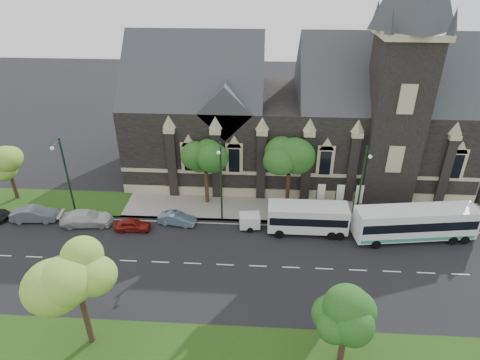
# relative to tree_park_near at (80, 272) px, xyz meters

# --- Properties ---
(ground) EXTENTS (160.00, 160.00, 0.00)m
(ground) POSITION_rel_tree_park_near_xyz_m (11.77, 8.77, -6.42)
(ground) COLOR black
(ground) RESTS_ON ground
(sidewalk) EXTENTS (80.00, 5.00, 0.15)m
(sidewalk) POSITION_rel_tree_park_near_xyz_m (11.77, 18.27, -6.34)
(sidewalk) COLOR gray
(sidewalk) RESTS_ON ground
(museum) EXTENTS (40.00, 17.70, 29.90)m
(museum) POSITION_rel_tree_park_near_xyz_m (16.89, 27.55, 1.75)
(museum) COLOR black
(museum) RESTS_ON ground
(tree_park_near) EXTENTS (4.42, 4.42, 8.56)m
(tree_park_near) POSITION_rel_tree_park_near_xyz_m (0.00, 0.00, 0.00)
(tree_park_near) COLOR black
(tree_park_near) RESTS_ON ground
(tree_park_east) EXTENTS (3.40, 3.40, 6.28)m
(tree_park_east) POSITION_rel_tree_park_near_xyz_m (17.95, -0.55, -1.80)
(tree_park_east) COLOR black
(tree_park_east) RESTS_ON ground
(tree_walk_right) EXTENTS (4.08, 4.08, 7.80)m
(tree_walk_right) POSITION_rel_tree_park_near_xyz_m (14.98, 19.48, -0.60)
(tree_walk_right) COLOR black
(tree_walk_right) RESTS_ON ground
(tree_walk_left) EXTENTS (3.91, 3.91, 7.64)m
(tree_walk_left) POSITION_rel_tree_park_near_xyz_m (5.97, 19.47, -0.68)
(tree_walk_left) COLOR black
(tree_walk_left) RESTS_ON ground
(tree_walk_far) EXTENTS (3.40, 3.40, 6.28)m
(tree_walk_far) POSITION_rel_tree_park_near_xyz_m (-16.05, 18.95, -1.80)
(tree_walk_far) COLOR black
(tree_walk_far) RESTS_ON ground
(street_lamp_near) EXTENTS (0.36, 1.88, 9.00)m
(street_lamp_near) POSITION_rel_tree_park_near_xyz_m (21.77, 15.86, -1.30)
(street_lamp_near) COLOR black
(street_lamp_near) RESTS_ON ground
(street_lamp_mid) EXTENTS (0.36, 1.88, 9.00)m
(street_lamp_mid) POSITION_rel_tree_park_near_xyz_m (7.77, 15.86, -1.30)
(street_lamp_mid) COLOR black
(street_lamp_mid) RESTS_ON ground
(street_lamp_far) EXTENTS (0.36, 1.88, 9.00)m
(street_lamp_far) POSITION_rel_tree_park_near_xyz_m (-8.23, 15.86, -1.30)
(street_lamp_far) COLOR black
(street_lamp_far) RESTS_ON ground
(banner_flag_left) EXTENTS (0.90, 0.10, 4.00)m
(banner_flag_left) POSITION_rel_tree_park_near_xyz_m (18.06, 17.77, -4.03)
(banner_flag_left) COLOR black
(banner_flag_left) RESTS_ON ground
(banner_flag_center) EXTENTS (0.90, 0.10, 4.00)m
(banner_flag_center) POSITION_rel_tree_park_near_xyz_m (20.06, 17.77, -4.03)
(banner_flag_center) COLOR black
(banner_flag_center) RESTS_ON ground
(banner_flag_right) EXTENTS (0.90, 0.10, 4.00)m
(banner_flag_right) POSITION_rel_tree_park_near_xyz_m (22.06, 17.77, -4.03)
(banner_flag_right) COLOR black
(banner_flag_right) RESTS_ON ground
(tour_coach) EXTENTS (12.05, 4.11, 3.45)m
(tour_coach) POSITION_rel_tree_park_near_xyz_m (26.98, 13.87, -4.54)
(tour_coach) COLOR white
(tour_coach) RESTS_ON ground
(shuttle_bus) EXTENTS (7.94, 2.78, 3.06)m
(shuttle_bus) POSITION_rel_tree_park_near_xyz_m (16.60, 14.43, -4.65)
(shuttle_bus) COLOR silver
(shuttle_bus) RESTS_ON ground
(box_trailer) EXTENTS (3.07, 1.81, 1.60)m
(box_trailer) POSITION_rel_tree_park_near_xyz_m (10.77, 14.67, -5.51)
(box_trailer) COLOR silver
(box_trailer) RESTS_ON ground
(sedan) EXTENTS (4.05, 1.88, 1.28)m
(sedan) POSITION_rel_tree_park_near_xyz_m (3.16, 14.94, -5.77)
(sedan) COLOR slate
(sedan) RESTS_ON ground
(car_far_red) EXTENTS (3.77, 1.62, 1.27)m
(car_far_red) POSITION_rel_tree_park_near_xyz_m (-1.18, 13.60, -5.78)
(car_far_red) COLOR maroon
(car_far_red) RESTS_ON ground
(car_far_white) EXTENTS (5.56, 2.73, 1.55)m
(car_far_white) POSITION_rel_tree_park_near_xyz_m (-6.21, 14.29, -5.64)
(car_far_white) COLOR silver
(car_far_white) RESTS_ON ground
(car_far_grey) EXTENTS (4.88, 2.04, 1.57)m
(car_far_grey) POSITION_rel_tree_park_near_xyz_m (-11.98, 14.66, -5.63)
(car_far_grey) COLOR #545B63
(car_far_grey) RESTS_ON ground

